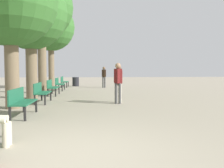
{
  "coord_description": "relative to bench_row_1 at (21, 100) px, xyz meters",
  "views": [
    {
      "loc": [
        0.35,
        -4.11,
        1.41
      ],
      "look_at": [
        1.25,
        6.11,
        0.8
      ],
      "focal_mm": 40.0,
      "sensor_mm": 36.0,
      "label": 1
    }
  ],
  "objects": [
    {
      "name": "pedestrian_far",
      "position": [
        3.26,
        2.83,
        0.42
      ],
      "size": [
        0.32,
        0.28,
        1.57
      ],
      "color": "beige",
      "rests_on": "ground_plane"
    },
    {
      "name": "tree_row_2",
      "position": [
        -0.72,
        4.59,
        3.53
      ],
      "size": [
        3.46,
        3.46,
        5.8
      ],
      "color": "#7A664C",
      "rests_on": "ground_plane"
    },
    {
      "name": "tree_row_4",
      "position": [
        -0.72,
        10.71,
        3.88
      ],
      "size": [
        3.39,
        3.39,
        6.1
      ],
      "color": "#7A664C",
      "rests_on": "ground_plane"
    },
    {
      "name": "bench_row_3",
      "position": [
        0.0,
        6.08,
        0.0
      ],
      "size": [
        0.49,
        1.52,
        0.84
      ],
      "color": "#1E6042",
      "rests_on": "ground_plane"
    },
    {
      "name": "bench_row_5",
      "position": [
        0.0,
        12.17,
        0.0
      ],
      "size": [
        0.49,
        1.52,
        0.84
      ],
      "color": "#1E6042",
      "rests_on": "ground_plane"
    },
    {
      "name": "pedestrian_mid",
      "position": [
        3.19,
        2.47,
        0.47
      ],
      "size": [
        0.34,
        0.29,
        1.66
      ],
      "color": "#4C4C4C",
      "rests_on": "ground_plane"
    },
    {
      "name": "bench_row_4",
      "position": [
        0.0,
        9.13,
        0.0
      ],
      "size": [
        0.49,
        1.52,
        0.84
      ],
      "color": "#1E6042",
      "rests_on": "ground_plane"
    },
    {
      "name": "ground_plane",
      "position": [
        1.71,
        -3.49,
        -0.49
      ],
      "size": [
        80.0,
        80.0,
        0.0
      ],
      "primitive_type": "plane",
      "color": "gray"
    },
    {
      "name": "pedestrian_near",
      "position": [
        3.11,
        11.35,
        0.43
      ],
      "size": [
        0.32,
        0.28,
        1.61
      ],
      "color": "#4C4C4C",
      "rests_on": "ground_plane"
    },
    {
      "name": "tree_row_3",
      "position": [
        -0.72,
        7.26,
        4.42
      ],
      "size": [
        3.66,
        3.66,
        6.79
      ],
      "color": "#7A664C",
      "rests_on": "ground_plane"
    },
    {
      "name": "tree_row_1",
      "position": [
        -0.72,
        1.57,
        3.35
      ],
      "size": [
        3.33,
        3.33,
        5.54
      ],
      "color": "#7A664C",
      "rests_on": "ground_plane"
    },
    {
      "name": "trash_bin",
      "position": [
        0.87,
        13.25,
        -0.11
      ],
      "size": [
        0.54,
        0.54,
        0.75
      ],
      "color": "#232328",
      "rests_on": "ground_plane"
    },
    {
      "name": "bench_row_1",
      "position": [
        0.0,
        0.0,
        0.0
      ],
      "size": [
        0.49,
        1.52,
        0.84
      ],
      "color": "#1E6042",
      "rests_on": "ground_plane"
    },
    {
      "name": "bench_row_2",
      "position": [
        0.0,
        3.04,
        0.0
      ],
      "size": [
        0.49,
        1.52,
        0.84
      ],
      "color": "#1E6042",
      "rests_on": "ground_plane"
    }
  ]
}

